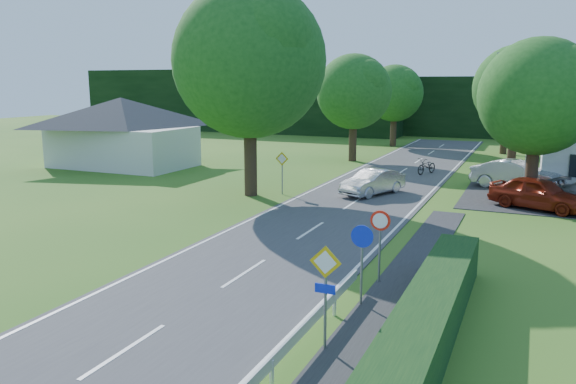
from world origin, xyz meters
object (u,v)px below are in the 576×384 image
at_px(moving_car, 373,182).
at_px(motorcycle, 427,166).
at_px(streetlight, 528,116).
at_px(parked_car_red, 538,193).
at_px(parked_car_silver_a, 517,175).

height_order(moving_car, motorcycle, moving_car).
xyz_separation_m(streetlight, motorcycle, (-6.26, 5.45, -3.87)).
bearing_deg(parked_car_red, moving_car, 110.95).
bearing_deg(parked_car_silver_a, parked_car_red, -151.33).
relative_size(moving_car, parked_car_silver_a, 0.84).
bearing_deg(motorcycle, parked_car_red, -29.60).
xyz_separation_m(moving_car, parked_car_silver_a, (7.40, 5.05, 0.14)).
bearing_deg(streetlight, parked_car_red, -76.62).
xyz_separation_m(parked_car_red, parked_car_silver_a, (-1.19, 5.38, 0.04)).
bearing_deg(moving_car, streetlight, 44.36).
height_order(parked_car_red, parked_car_silver_a, parked_car_silver_a).
relative_size(streetlight, parked_car_silver_a, 1.55).
distance_m(moving_car, parked_car_red, 8.60).
distance_m(streetlight, moving_car, 9.17).
xyz_separation_m(moving_car, motorcycle, (1.50, 8.61, -0.15)).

